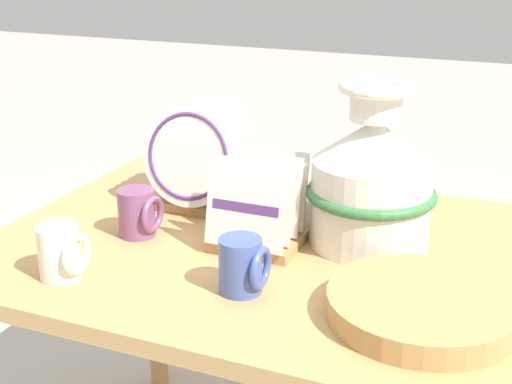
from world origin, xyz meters
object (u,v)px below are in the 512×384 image
Objects in this scene: ceramic_vase at (372,179)px; mug_plum_glaze at (139,213)px; dish_rack_round_plates at (199,161)px; mug_cream_glaze at (61,252)px; mug_cobalt_glaze at (243,266)px; dish_rack_square_plates at (258,216)px; fruit_bowl at (287,204)px; wicker_charger_stack at (422,306)px.

mug_plum_glaze is at bearing -162.28° from ceramic_vase.
dish_rack_round_plates reaches higher than mug_cream_glaze.
mug_cream_glaze is 0.35m from mug_cobalt_glaze.
dish_rack_round_plates is 1.35× the size of dish_rack_square_plates.
mug_plum_glaze is 0.82× the size of fruit_bowl.
ceramic_vase is 1.06× the size of wicker_charger_stack.
dish_rack_round_plates is 0.27m from dish_rack_square_plates.
mug_plum_glaze is (-0.47, -0.15, -0.09)m from ceramic_vase.
fruit_bowl is (0.29, 0.44, -0.02)m from mug_cream_glaze.
wicker_charger_stack is at bearing 5.33° from mug_cobalt_glaze.
mug_plum_glaze is at bearing -141.10° from fruit_bowl.
dish_rack_square_plates is 0.17m from fruit_bowl.
mug_plum_glaze is (-0.04, -0.20, -0.06)m from dish_rack_round_plates.
ceramic_vase is 0.43m from dish_rack_round_plates.
dish_rack_square_plates is at bearing -154.49° from ceramic_vase.
dish_rack_round_plates is at bearing 144.13° from dish_rack_square_plates.
wicker_charger_stack is 0.50m from fruit_bowl.
ceramic_vase is at bearing 25.51° from dish_rack_square_plates.
fruit_bowl is (-0.37, 0.33, 0.01)m from wicker_charger_stack.
dish_rack_square_plates reaches higher than fruit_bowl.
ceramic_vase is 1.34× the size of dish_rack_round_plates.
dish_rack_round_plates is at bearing 127.07° from mug_cobalt_glaze.
mug_cream_glaze is at bearing -135.80° from dish_rack_square_plates.
mug_cream_glaze is (-0.29, -0.28, -0.02)m from dish_rack_square_plates.
mug_plum_glaze is (-0.26, -0.05, -0.02)m from dish_rack_square_plates.
mug_plum_glaze reaches higher than fruit_bowl.
fruit_bowl is at bearing 38.90° from mug_plum_glaze.
ceramic_vase is 0.24m from fruit_bowl.
fruit_bowl is at bearing 97.50° from mug_cobalt_glaze.
wicker_charger_stack is 3.12× the size of mug_cobalt_glaze.
dish_rack_square_plates is 0.21m from mug_cobalt_glaze.
dish_rack_square_plates reaches higher than mug_cream_glaze.
wicker_charger_stack is 0.67m from mug_cream_glaze.
wicker_charger_stack is at bearing -10.73° from mug_plum_glaze.
wicker_charger_stack is at bearing 9.49° from mug_cream_glaze.
dish_rack_square_plates is at bearing -91.86° from fruit_bowl.
mug_cobalt_glaze is (0.05, -0.20, -0.02)m from dish_rack_square_plates.
ceramic_vase is at bearing 17.72° from mug_plum_glaze.
wicker_charger_stack is (0.59, -0.32, -0.09)m from dish_rack_round_plates.
mug_cream_glaze is at bearing -97.11° from mug_plum_glaze.
dish_rack_round_plates is at bearing 151.14° from wicker_charger_stack.
ceramic_vase is at bearing -7.18° from dish_rack_round_plates.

